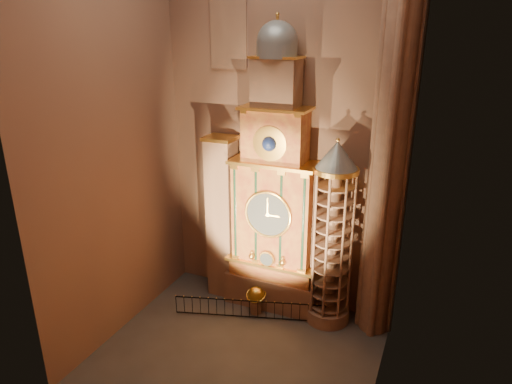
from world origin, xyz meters
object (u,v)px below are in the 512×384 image
at_px(iron_railing, 249,309).
at_px(celestial_globe, 256,297).
at_px(astronomical_clock, 274,202).
at_px(portrait_tower, 222,218).
at_px(stair_turret, 332,237).

bearing_deg(iron_railing, celestial_globe, 80.45).
relative_size(astronomical_clock, iron_railing, 1.99).
xyz_separation_m(portrait_tower, iron_railing, (2.72, -2.07, -4.53)).
height_order(portrait_tower, iron_railing, portrait_tower).
distance_m(portrait_tower, iron_railing, 5.68).
relative_size(portrait_tower, iron_railing, 1.22).
relative_size(stair_turret, celestial_globe, 6.26).
height_order(celestial_globe, iron_railing, celestial_globe).
relative_size(portrait_tower, celestial_globe, 5.91).
distance_m(portrait_tower, celestial_globe, 5.19).
bearing_deg(stair_turret, iron_railing, -156.86).
bearing_deg(iron_railing, astronomical_clock, 71.69).
height_order(astronomical_clock, stair_turret, astronomical_clock).
xyz_separation_m(astronomical_clock, iron_railing, (-0.68, -2.05, -6.06)).
relative_size(stair_turret, iron_railing, 1.29).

